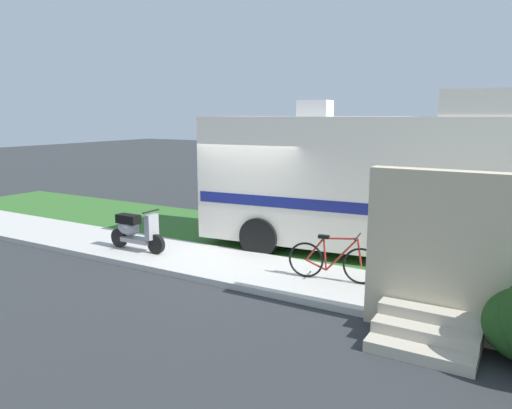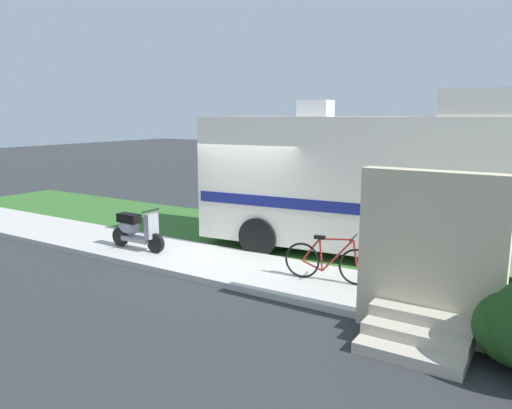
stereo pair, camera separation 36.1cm
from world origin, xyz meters
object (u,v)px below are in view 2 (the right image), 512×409
(scooter, at_px, (135,229))
(bicycle, at_px, (329,261))
(motorhome_rv, at_px, (363,180))
(pickup_truck_far, at_px, (335,170))
(pickup_truck_near, at_px, (398,185))
(bottle_green, at_px, (468,305))

(scooter, xyz_separation_m, bicycle, (4.65, 0.32, -0.08))
(motorhome_rv, distance_m, pickup_truck_far, 8.96)
(scooter, bearing_deg, pickup_truck_near, 63.56)
(motorhome_rv, distance_m, scooter, 5.27)
(bottle_green, bearing_deg, bicycle, 176.13)
(pickup_truck_near, bearing_deg, bicycle, -83.17)
(bicycle, relative_size, pickup_truck_far, 0.33)
(motorhome_rv, bearing_deg, bottle_green, -43.29)
(scooter, relative_size, pickup_truck_far, 0.31)
(pickup_truck_near, distance_m, pickup_truck_far, 4.58)
(pickup_truck_near, bearing_deg, pickup_truck_far, 138.33)
(motorhome_rv, distance_m, pickup_truck_near, 5.01)
(pickup_truck_far, bearing_deg, motorhome_rv, -63.11)
(bicycle, relative_size, bottle_green, 5.75)
(pickup_truck_far, bearing_deg, bottle_green, -57.36)
(bicycle, height_order, pickup_truck_far, pickup_truck_far)
(pickup_truck_near, xyz_separation_m, bottle_green, (3.29, -7.44, -0.72))
(motorhome_rv, xyz_separation_m, bicycle, (0.26, -2.36, -1.22))
(motorhome_rv, height_order, scooter, motorhome_rv)
(motorhome_rv, xyz_separation_m, scooter, (-4.39, -2.68, -1.15))
(scooter, bearing_deg, motorhome_rv, 31.37)
(scooter, relative_size, pickup_truck_near, 0.27)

